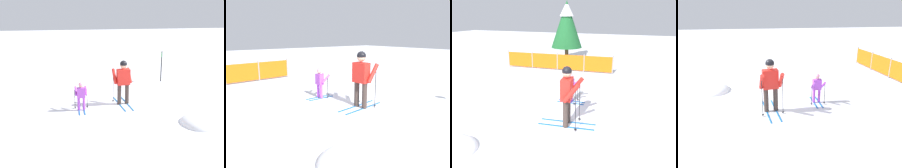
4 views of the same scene
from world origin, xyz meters
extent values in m
plane|color=white|center=(0.00, 0.00, 0.00)|extent=(60.00, 60.00, 0.00)
cube|color=#1966B2|center=(0.08, 0.29, 0.01)|extent=(1.63, 0.24, 0.02)
cube|color=#1966B2|center=(0.12, -0.02, 0.01)|extent=(1.63, 0.24, 0.02)
cylinder|color=#3F332D|center=(0.08, 0.29, 0.41)|extent=(0.15, 0.15, 0.77)
cylinder|color=#3F332D|center=(0.12, -0.02, 0.41)|extent=(0.15, 0.15, 0.77)
cube|color=red|center=(0.10, 0.14, 1.09)|extent=(0.33, 0.51, 0.60)
cylinder|color=red|center=(0.25, 0.46, 1.09)|extent=(0.48, 0.18, 0.56)
cylinder|color=red|center=(0.32, -0.14, 1.09)|extent=(0.48, 0.18, 0.56)
sphere|color=#D8AD8C|center=(0.10, 0.14, 1.55)|extent=(0.26, 0.26, 0.26)
sphere|color=black|center=(0.10, 0.14, 1.60)|extent=(0.27, 0.27, 0.27)
cylinder|color=black|center=(0.37, 0.49, 0.60)|extent=(0.02, 0.02, 1.20)
cylinder|color=black|center=(0.37, 0.49, 0.06)|extent=(0.07, 0.07, 0.01)
cylinder|color=black|center=(0.45, -0.14, 0.60)|extent=(0.02, 0.02, 1.20)
cylinder|color=black|center=(0.45, -0.14, 0.06)|extent=(0.07, 0.07, 0.01)
cube|color=#1966B2|center=(-0.34, 1.87, 0.01)|extent=(1.00, 0.06, 0.02)
cube|color=#1966B2|center=(-0.33, 1.68, 0.01)|extent=(1.00, 0.06, 0.02)
cylinder|color=#B24CD8|center=(-0.34, 1.87, 0.26)|extent=(0.10, 0.10, 0.48)
cylinder|color=#B24CD8|center=(-0.33, 1.68, 0.26)|extent=(0.10, 0.10, 0.48)
cube|color=#B24CD8|center=(-0.33, 1.77, 0.68)|extent=(0.17, 0.30, 0.37)
cylinder|color=#B24CD8|center=(-0.19, 1.96, 0.71)|extent=(0.34, 0.08, 0.30)
cylinder|color=#B24CD8|center=(-0.19, 1.59, 0.71)|extent=(0.34, 0.08, 0.30)
sphere|color=#D8AD8C|center=(-0.33, 1.77, 0.96)|extent=(0.16, 0.16, 0.16)
sphere|color=pink|center=(-0.33, 1.77, 0.99)|extent=(0.17, 0.17, 0.17)
cylinder|color=black|center=(-0.15, 2.00, 0.37)|extent=(0.02, 0.02, 0.74)
cylinder|color=black|center=(-0.15, 2.00, 0.06)|extent=(0.07, 0.07, 0.01)
cylinder|color=black|center=(-0.14, 1.55, 0.37)|extent=(0.02, 0.02, 0.74)
cylinder|color=black|center=(-0.14, 1.55, 0.06)|extent=(0.07, 0.07, 0.01)
cylinder|color=black|center=(3.04, -2.32, 0.75)|extent=(0.05, 0.05, 1.51)
cylinder|color=green|center=(3.06, -2.33, 1.35)|extent=(0.26, 0.13, 0.28)
ellipsoid|color=white|center=(-2.08, -1.97, 0.00)|extent=(1.33, 1.13, 0.53)
camera|label=1|loc=(-10.05, 2.05, 3.86)|focal=45.00mm
camera|label=2|loc=(-4.38, -4.56, 2.19)|focal=35.00mm
camera|label=3|loc=(2.01, -5.19, 3.06)|focal=35.00mm
camera|label=4|loc=(6.56, -0.26, 3.18)|focal=35.00mm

